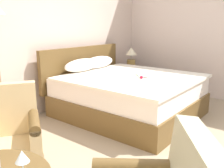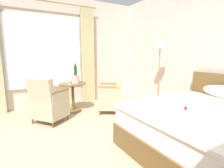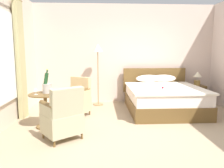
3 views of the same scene
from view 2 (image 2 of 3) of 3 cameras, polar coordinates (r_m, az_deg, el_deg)
name	(u,v)px [view 2 (image 2 of 3)]	position (r m, az deg, el deg)	size (l,w,h in m)	color
ground_plane	(85,152)	(2.73, -8.78, -20.95)	(6.80, 6.80, 0.00)	tan
wall_headboard_side	(205,51)	(4.16, 28.04, 9.46)	(5.42, 0.12, 2.89)	beige
wall_window_side	(45,52)	(4.95, -21.11, 9.70)	(0.27, 5.39, 2.89)	beige
bed	(208,128)	(2.92, 28.84, -12.52)	(1.86, 2.05, 1.03)	brown
floor_lamp_brass	(160,54)	(4.30, 15.33, 9.49)	(0.28, 0.28, 1.73)	#9C784B
side_table_round	(73,94)	(4.36, -12.65, -3.34)	(0.65, 0.65, 0.69)	brown
champagne_bucket	(76,77)	(4.29, -11.78, 2.11)	(0.20, 0.20, 0.49)	#B9B0A7
wine_glass_near_bucket	(67,79)	(4.43, -14.35, 1.66)	(0.08, 0.08, 0.13)	white
wine_glass_near_edge	(70,80)	(4.12, -13.68, 1.15)	(0.07, 0.07, 0.14)	white
armchair_by_window	(112,96)	(4.20, -0.06, -3.83)	(0.76, 0.76, 0.92)	brown
armchair_facing_bed	(48,103)	(3.78, -20.10, -5.85)	(0.81, 0.80, 0.95)	brown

